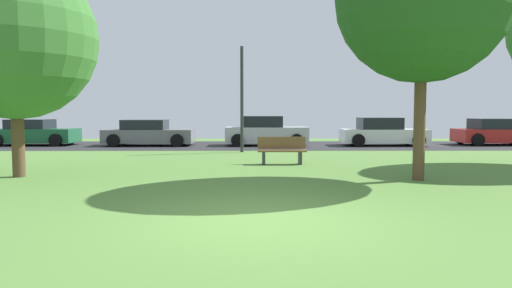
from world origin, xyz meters
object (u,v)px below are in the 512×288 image
Objects in this scene: oak_tree_left at (14,39)px; parked_car_silver at (266,132)px; parked_car_grey at (149,134)px; parked_car_white at (382,133)px; parked_car_red at (495,133)px; parked_car_green at (34,133)px; park_bench at (282,150)px; street_lamp_post at (242,100)px.

parked_car_silver is (6.89, 11.16, -2.95)m from oak_tree_left.
parked_car_grey is (0.89, 11.10, -3.02)m from oak_tree_left.
parked_car_silver is at bearing 0.55° from parked_car_grey.
parked_car_red is at bearing 3.85° from parked_car_white.
parked_car_grey is at bearing 179.74° from parked_car_white.
parked_car_silver is 1.04× the size of parked_car_red.
parked_car_grey is at bearing -2.56° from parked_car_green.
parked_car_white is 2.67× the size of park_bench.
park_bench is (6.30, -8.22, -0.15)m from parked_car_grey.
oak_tree_left reaches higher than park_bench.
parked_car_silver is at bearing -1.01° from parked_car_green.
oak_tree_left reaches higher than street_lamp_post.
street_lamp_post reaches higher than park_bench.
parked_car_white is at bearing -0.26° from parked_car_grey.
oak_tree_left is 11.54m from parked_car_grey.
oak_tree_left is 9.44m from street_lamp_post.
park_bench is (12.29, -8.49, -0.16)m from parked_car_green.
street_lamp_post is at bearing -162.60° from parked_car_red.
parked_car_red reaches higher than park_bench.
parked_car_green is 1.00× the size of parked_car_silver.
oak_tree_left is 12.82m from parked_car_green.
parked_car_silver reaches higher than parked_car_grey.
oak_tree_left reaches higher than parked_car_green.
parked_car_green is at bearing 178.99° from parked_car_silver.
parked_car_green is 1.04× the size of parked_car_red.
parked_car_white is 9.96m from park_bench.
parked_car_grey is at bearing 142.36° from street_lamp_post.
park_bench is 0.36× the size of street_lamp_post.
parked_car_red is (6.00, 0.40, -0.02)m from parked_car_white.
parked_car_silver is 8.29m from park_bench.
parked_car_silver is at bearing -87.91° from park_bench.
parked_car_grey is 6.00m from parked_car_silver.
park_bench is at bearing -52.54° from parked_car_grey.
parked_car_white is (17.98, -0.32, 0.03)m from parked_car_green.
park_bench is 5.02m from street_lamp_post.
parked_car_silver is at bearing -178.61° from parked_car_red.
oak_tree_left reaches higher than parked_car_silver.
street_lamp_post is at bearing -20.34° from parked_car_green.
parked_car_grey is (5.99, -0.27, -0.01)m from parked_car_green.
parked_car_red reaches higher than parked_car_grey.
parked_car_white is (5.99, -0.11, -0.04)m from parked_car_silver.
parked_car_silver is 2.61× the size of park_bench.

